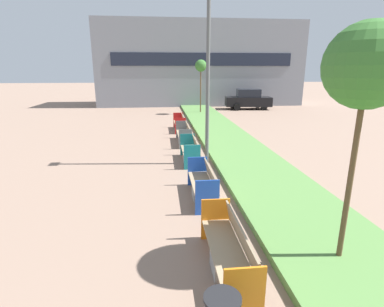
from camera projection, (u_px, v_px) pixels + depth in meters
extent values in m
cube|color=#568442|center=(252.00, 165.00, 11.38)|extent=(2.80, 120.00, 0.18)
cube|color=gray|center=(199.00, 64.00, 31.58)|extent=(20.74, 5.73, 8.25)
cube|color=#1E2333|center=(203.00, 59.00, 28.68)|extent=(17.42, 0.08, 1.20)
cube|color=#9E9B96|center=(226.00, 262.00, 5.47)|extent=(0.52, 0.60, 0.42)
cube|color=tan|center=(227.00, 251.00, 5.41)|extent=(0.58, 2.26, 0.05)
cube|color=tan|center=(242.00, 237.00, 5.37)|extent=(0.14, 2.17, 0.48)
cube|color=orange|center=(244.00, 296.00, 4.30)|extent=(0.62, 0.04, 0.94)
cube|color=orange|center=(215.00, 219.00, 6.50)|extent=(0.62, 0.04, 0.94)
cube|color=#9E9B96|center=(202.00, 191.00, 8.65)|extent=(0.52, 0.60, 0.42)
cube|color=tan|center=(202.00, 184.00, 8.58)|extent=(0.58, 2.03, 0.05)
cube|color=tan|center=(211.00, 175.00, 8.54)|extent=(0.14, 1.95, 0.48)
cube|color=blue|center=(207.00, 198.00, 7.59)|extent=(0.62, 0.04, 0.94)
cube|color=blue|center=(197.00, 171.00, 9.56)|extent=(0.62, 0.04, 0.94)
cube|color=#9E9B96|center=(190.00, 157.00, 12.08)|extent=(0.52, 0.60, 0.42)
cube|color=tan|center=(190.00, 151.00, 12.02)|extent=(0.58, 1.93, 0.05)
cube|color=tan|center=(196.00, 145.00, 11.97)|extent=(0.14, 1.86, 0.48)
cube|color=#197A7F|center=(192.00, 157.00, 11.06)|extent=(0.62, 0.04, 0.94)
cube|color=#197A7F|center=(187.00, 145.00, 12.95)|extent=(0.62, 0.04, 0.94)
cube|color=#9E9B96|center=(183.00, 139.00, 15.14)|extent=(0.52, 0.60, 0.42)
cube|color=tan|center=(183.00, 135.00, 15.08)|extent=(0.58, 2.34, 0.05)
cube|color=tan|center=(189.00, 129.00, 15.04)|extent=(0.14, 2.24, 0.48)
cube|color=slate|center=(185.00, 139.00, 13.93)|extent=(0.62, 0.04, 0.94)
cube|color=slate|center=(182.00, 129.00, 16.21)|extent=(0.62, 0.04, 0.94)
cube|color=#9E9B96|center=(179.00, 127.00, 18.29)|extent=(0.52, 0.60, 0.42)
cube|color=tan|center=(179.00, 123.00, 18.22)|extent=(0.58, 2.16, 0.05)
cube|color=tan|center=(184.00, 119.00, 18.18)|extent=(0.14, 2.07, 0.48)
cube|color=red|center=(180.00, 126.00, 17.16)|extent=(0.62, 0.04, 0.94)
cube|color=red|center=(178.00, 120.00, 19.27)|extent=(0.62, 0.04, 0.94)
cylinder|color=black|center=(222.00, 299.00, 3.72)|extent=(0.48, 0.48, 0.05)
cylinder|color=#56595B|center=(208.00, 68.00, 10.90)|extent=(0.14, 0.14, 7.33)
cylinder|color=brown|center=(350.00, 184.00, 5.34)|extent=(0.10, 0.10, 3.28)
sphere|color=#38702D|center=(368.00, 66.00, 4.79)|extent=(1.41, 1.41, 1.41)
cylinder|color=brown|center=(201.00, 92.00, 24.55)|extent=(0.10, 0.10, 3.64)
sphere|color=#38702D|center=(201.00, 66.00, 23.98)|extent=(0.94, 0.94, 0.94)
cube|color=black|center=(248.00, 101.00, 27.95)|extent=(4.38, 2.26, 0.84)
cube|color=black|center=(248.00, 93.00, 27.74)|extent=(2.27, 1.79, 0.72)
cylinder|color=black|center=(264.00, 107.00, 27.33)|extent=(0.60, 0.20, 0.60)
cylinder|color=black|center=(258.00, 105.00, 29.06)|extent=(0.60, 0.20, 0.60)
cylinder|color=black|center=(237.00, 107.00, 27.08)|extent=(0.60, 0.20, 0.60)
cylinder|color=black|center=(232.00, 105.00, 28.80)|extent=(0.60, 0.20, 0.60)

